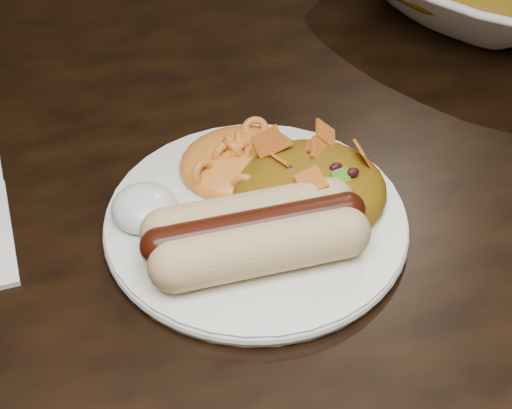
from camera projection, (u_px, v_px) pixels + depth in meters
name	position (u px, v px, depth m)	size (l,w,h in m)	color
table	(133.00, 241.00, 0.64)	(1.60, 0.90, 0.75)	black
plate	(256.00, 221.00, 0.52)	(0.20, 0.20, 0.01)	white
hotdog	(255.00, 232.00, 0.48)	(0.12, 0.07, 0.03)	tan
mac_and_cheese	(241.00, 149.00, 0.54)	(0.09, 0.08, 0.03)	orange
sour_cream	(144.00, 202.00, 0.51)	(0.04, 0.04, 0.03)	silver
taco_salad	(310.00, 178.00, 0.52)	(0.11, 0.10, 0.05)	#9E2E01
fork	(0.00, 232.00, 0.52)	(0.02, 0.14, 0.00)	white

